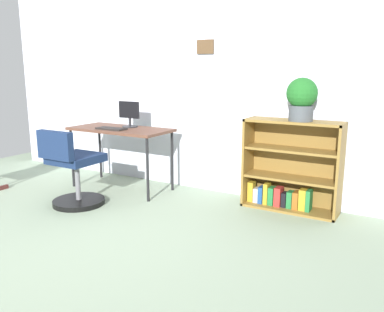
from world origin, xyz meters
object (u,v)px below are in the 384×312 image
(office_chair, at_px, (73,172))
(bookshelf_low, at_px, (291,170))
(monitor, at_px, (129,114))
(keyboard, at_px, (111,129))
(potted_plant_on_shelf, at_px, (302,98))
(desk, at_px, (120,133))

(office_chair, relative_size, bookshelf_low, 0.86)
(office_chair, bearing_deg, monitor, 85.87)
(bookshelf_low, bearing_deg, office_chair, -151.56)
(monitor, bearing_deg, bookshelf_low, 6.07)
(keyboard, xyz_separation_m, bookshelf_low, (1.89, 0.44, -0.32))
(office_chair, distance_m, bookshelf_low, 2.15)
(monitor, distance_m, potted_plant_on_shelf, 1.93)
(bookshelf_low, bearing_deg, desk, -170.70)
(desk, relative_size, keyboard, 3.41)
(desk, distance_m, keyboard, 0.15)
(bookshelf_low, bearing_deg, monitor, -173.93)
(keyboard, height_order, potted_plant_on_shelf, potted_plant_on_shelf)
(keyboard, bearing_deg, monitor, 76.16)
(monitor, relative_size, potted_plant_on_shelf, 0.74)
(keyboard, bearing_deg, potted_plant_on_shelf, 10.96)
(office_chair, bearing_deg, keyboard, 90.04)
(keyboard, xyz_separation_m, office_chair, (0.00, -0.58, -0.37))
(desk, bearing_deg, office_chair, -91.24)
(keyboard, height_order, bookshelf_low, bookshelf_low)
(desk, relative_size, potted_plant_on_shelf, 2.94)
(potted_plant_on_shelf, bearing_deg, bookshelf_low, 144.78)
(desk, height_order, keyboard, keyboard)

